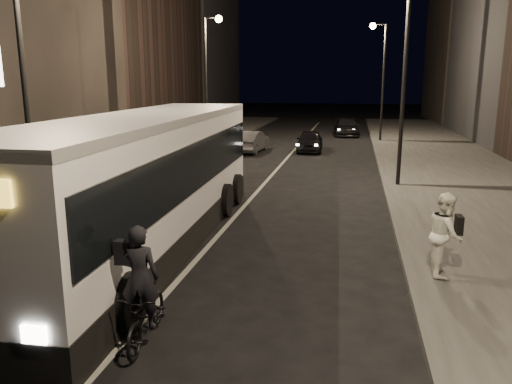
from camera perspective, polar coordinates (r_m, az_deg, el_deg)
The scene contains 13 objects.
ground at distance 10.71m, azimuth -10.53°, elevation -11.70°, with size 180.00×180.00×0.00m, color black.
sidewalk_right at distance 23.92m, azimuth 22.43°, elevation 1.32°, with size 7.00×70.00×0.16m, color #32322F.
sidewalk_left at distance 26.44m, azimuth -16.63°, elevation 2.75°, with size 7.00×70.00×0.16m, color #32322F.
streetlight_right_mid at distance 21.12m, azimuth 16.00°, elevation 14.83°, with size 1.20×0.44×8.12m.
streetlight_right_far at distance 37.09m, azimuth 14.00°, elevation 13.79°, with size 1.20×0.44×8.12m.
streetlight_left_near at distance 15.91m, azimuth -24.53°, elevation 15.09°, with size 1.20×0.44×8.12m.
streetlight_left_far at distance 32.35m, azimuth -5.32°, elevation 14.32°, with size 1.20×0.44×8.12m.
city_bus at distance 13.46m, azimuth -12.43°, elevation 1.78°, with size 3.40×13.13×3.51m.
cyclist_on_bicycle at distance 8.78m, azimuth -12.60°, elevation -12.38°, with size 0.81×1.90×2.13m.
pedestrian_woman at distance 11.70m, azimuth 20.83°, elevation -4.53°, with size 0.90×0.70×1.86m, color white.
car_near at distance 31.73m, azimuth 6.17°, elevation 5.84°, with size 1.56×3.89×1.32m, color black.
car_mid at distance 31.20m, azimuth -0.59°, elevation 5.80°, with size 1.41×4.05×1.33m, color #3B3B3E.
car_far at distance 41.45m, azimuth 10.33°, elevation 7.31°, with size 1.90×4.67×1.35m, color black.
Camera 1 is at (3.73, -9.04, 4.38)m, focal length 35.00 mm.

